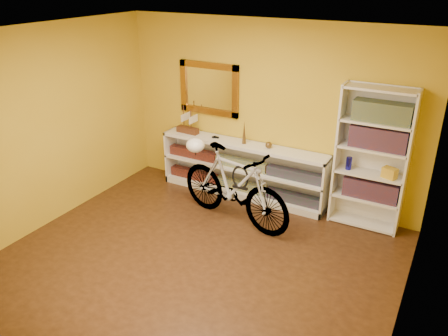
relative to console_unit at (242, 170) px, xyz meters
The scene contains 24 objects.
floor 1.89m from the console_unit, 80.56° to the right, with size 4.50×4.00×0.01m, color #311B0D.
ceiling 2.85m from the console_unit, 80.56° to the right, with size 4.50×4.00×0.01m, color silver.
back_wall 0.94m from the console_unit, 32.20° to the left, with size 4.50×0.01×2.60m, color gold.
left_wall 2.81m from the console_unit, 137.10° to the right, with size 0.01×4.00×2.60m, color gold.
right_wall 3.26m from the console_unit, 35.37° to the right, with size 0.01×4.00×2.60m, color gold.
gilt_mirror 1.31m from the console_unit, 166.97° to the left, with size 0.98×0.06×0.78m, color brown.
wall_socket 1.23m from the console_unit, ahead, with size 0.09×0.01×0.09m, color silver.
console_unit is the anchor object (origin of this frame).
cd_row_lower 0.26m from the console_unit, 90.00° to the right, with size 2.50×0.13×0.14m, color black.
cd_row_upper 0.11m from the console_unit, 90.00° to the right, with size 2.50×0.13×0.14m, color navy.
model_ship 1.15m from the console_unit, behind, with size 0.36×0.14×0.43m, color #3F2111, non-canonical shape.
toy_car 0.62m from the console_unit, behind, with size 0.00×0.00×0.00m, color black.
bronze_ornament 0.60m from the console_unit, ahead, with size 0.06×0.06×0.35m, color brown.
decorative_orb 0.63m from the console_unit, ahead, with size 0.09×0.09×0.09m, color brown.
bookcase 1.90m from the console_unit, ahead, with size 0.90×0.30×1.90m, color silver, non-canonical shape.
book_row_a 1.88m from the console_unit, ahead, with size 0.70×0.22×0.26m, color maroon.
book_row_b 2.05m from the console_unit, ahead, with size 0.70×0.22×0.28m, color maroon.
book_row_c 2.21m from the console_unit, ahead, with size 0.70×0.22×0.25m, color navy.
travel_mug 1.61m from the console_unit, ahead, with size 0.07×0.07×0.17m, color #171699.
red_tin 1.98m from the console_unit, ahead, with size 0.14×0.14×0.18m, color maroon.
yellow_bag 2.12m from the console_unit, ahead, with size 0.17×0.12×0.14m, color gold.
bicycle 0.80m from the console_unit, 71.44° to the right, with size 1.82×0.47×1.07m, color silver.
helmet 0.91m from the console_unit, 125.22° to the right, with size 0.27×0.25×0.20m, color white.
u_lock 0.89m from the console_unit, 65.21° to the right, with size 0.24×0.24×0.03m, color black.
Camera 1 is at (2.41, -3.70, 3.17)m, focal length 35.94 mm.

